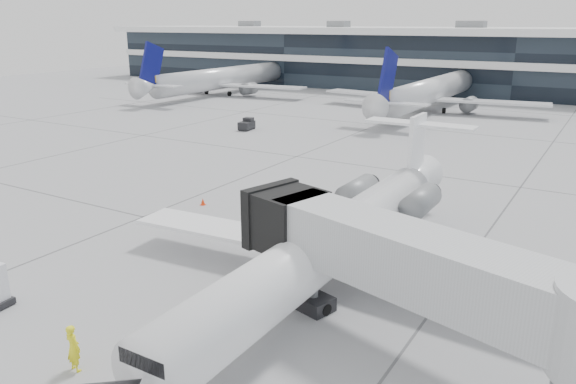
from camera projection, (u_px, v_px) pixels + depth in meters
The scene contains 9 objects.
ground at pixel (272, 247), 31.76m from camera, with size 220.00×220.00×0.00m, color #969699.
terminal at pixel (525, 65), 97.54m from camera, with size 170.00×22.00×10.00m, color black.
bg_jet_left at pixel (225, 94), 99.03m from camera, with size 32.00×40.00×9.60m, color silver, non-canonical shape.
bg_jet_center at pixel (430, 110), 80.80m from camera, with size 32.00×40.00×9.60m, color silver, non-canonical shape.
regional_jet at pixel (333, 241), 26.60m from camera, with size 23.26×28.89×6.69m.
jet_bridge at pixel (436, 272), 19.69m from camera, with size 16.18×7.14×5.26m.
ramp_worker at pixel (73, 348), 20.33m from camera, with size 0.67×0.44×1.84m, color #FFF71A.
traffic_cone at pixel (203, 202), 39.04m from camera, with size 0.39×0.39×0.50m.
far_tug at pixel (247, 125), 66.10m from camera, with size 1.57×2.32×1.38m.
Camera 1 is at (15.97, -24.78, 12.25)m, focal length 35.00 mm.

